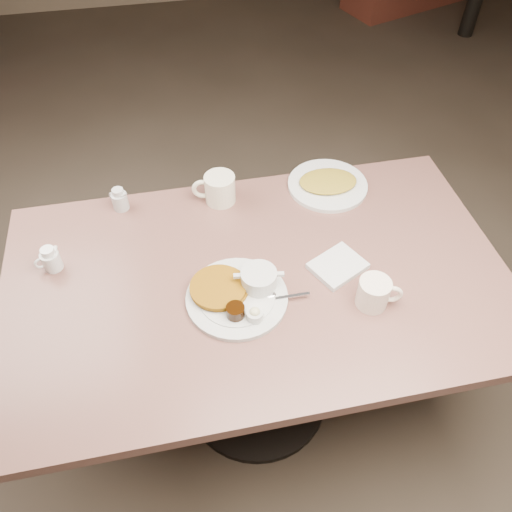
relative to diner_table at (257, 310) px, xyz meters
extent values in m
cube|color=#4C3F33|center=(0.00, 0.00, -0.59)|extent=(7.00, 8.00, 0.02)
cube|color=#84564C|center=(0.00, 0.00, 0.15)|extent=(1.50, 0.90, 0.04)
cylinder|color=black|center=(0.00, 0.00, -0.21)|extent=(0.14, 0.14, 0.69)
cylinder|color=black|center=(0.00, 0.00, -0.57)|extent=(0.56, 0.56, 0.03)
cylinder|color=silver|center=(-0.07, -0.07, 0.18)|extent=(0.33, 0.33, 0.01)
cylinder|color=silver|center=(-0.07, -0.07, 0.19)|extent=(0.25, 0.25, 0.00)
cylinder|color=#8A590A|center=(-0.12, -0.04, 0.19)|extent=(0.19, 0.19, 0.01)
cylinder|color=#8A590A|center=(-0.12, -0.04, 0.20)|extent=(0.18, 0.18, 0.01)
cylinder|color=silver|center=(0.00, -0.04, 0.21)|extent=(0.12, 0.12, 0.05)
cube|color=silver|center=(-0.06, -0.04, 0.23)|extent=(0.02, 0.02, 0.01)
cube|color=silver|center=(0.05, -0.05, 0.23)|extent=(0.02, 0.02, 0.01)
ellipsoid|color=silver|center=(-0.02, -0.04, 0.22)|extent=(0.05, 0.05, 0.03)
ellipsoid|color=silver|center=(0.01, -0.05, 0.22)|extent=(0.05, 0.05, 0.02)
cylinder|color=black|center=(-0.09, -0.14, 0.20)|extent=(0.06, 0.06, 0.04)
cylinder|color=silver|center=(-0.04, -0.15, 0.20)|extent=(0.05, 0.05, 0.03)
ellipsoid|color=beige|center=(-0.04, -0.15, 0.21)|extent=(0.03, 0.03, 0.02)
cube|color=silver|center=(0.07, -0.10, 0.19)|extent=(0.11, 0.01, 0.00)
ellipsoid|color=silver|center=(0.02, -0.09, 0.19)|extent=(0.04, 0.03, 0.01)
cylinder|color=white|center=(0.30, -0.16, 0.21)|extent=(0.11, 0.11, 0.09)
cylinder|color=#2D2420|center=(0.30, -0.16, 0.25)|extent=(0.09, 0.09, 0.01)
torus|color=white|center=(0.35, -0.17, 0.21)|extent=(0.07, 0.03, 0.06)
cube|color=silver|center=(0.24, -0.01, 0.18)|extent=(0.19, 0.18, 0.02)
cylinder|color=white|center=(-0.05, 0.36, 0.22)|extent=(0.12, 0.12, 0.10)
torus|color=white|center=(-0.11, 0.37, 0.22)|extent=(0.08, 0.03, 0.08)
cylinder|color=white|center=(-0.59, 0.16, 0.20)|extent=(0.06, 0.06, 0.06)
cylinder|color=white|center=(-0.59, 0.16, 0.24)|extent=(0.04, 0.04, 0.02)
cone|color=white|center=(-0.57, 0.16, 0.24)|extent=(0.02, 0.02, 0.02)
torus|color=white|center=(-0.62, 0.15, 0.20)|extent=(0.04, 0.02, 0.04)
cylinder|color=beige|center=(-0.39, 0.39, 0.20)|extent=(0.06, 0.06, 0.06)
cylinder|color=beige|center=(-0.39, 0.39, 0.24)|extent=(0.05, 0.05, 0.02)
cone|color=beige|center=(-0.37, 0.37, 0.24)|extent=(0.03, 0.03, 0.02)
torus|color=beige|center=(-0.41, 0.41, 0.20)|extent=(0.03, 0.03, 0.04)
cylinder|color=silver|center=(0.32, 0.35, 0.18)|extent=(0.29, 0.29, 0.01)
ellipsoid|color=#AE952A|center=(0.32, 0.35, 0.19)|extent=(0.21, 0.16, 0.02)
camera|label=1|loc=(-0.20, -0.95, 1.34)|focal=35.88mm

